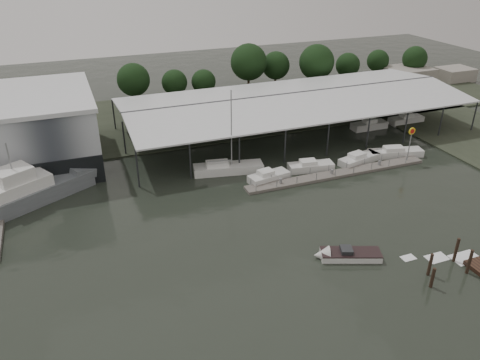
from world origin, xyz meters
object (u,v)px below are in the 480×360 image
object	(u,v)px
grey_trawler	(27,192)
white_sailboat	(227,168)
shell_fuel_sign	(411,138)
speedboat_underway	(345,255)

from	to	relation	value
grey_trawler	white_sailboat	distance (m)	26.51
shell_fuel_sign	white_sailboat	size ratio (longest dim) A/B	0.45
speedboat_underway	shell_fuel_sign	bearing A→B (deg)	-120.53
white_sailboat	speedboat_underway	bearing A→B (deg)	-68.10
shell_fuel_sign	grey_trawler	distance (m)	53.42
white_sailboat	shell_fuel_sign	bearing A→B (deg)	-2.96
shell_fuel_sign	speedboat_underway	size ratio (longest dim) A/B	0.32
speedboat_underway	grey_trawler	bearing A→B (deg)	-17.17
grey_trawler	speedboat_underway	xyz separation A→B (m)	(31.08, -24.56, -1.19)
grey_trawler	speedboat_underway	distance (m)	39.63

